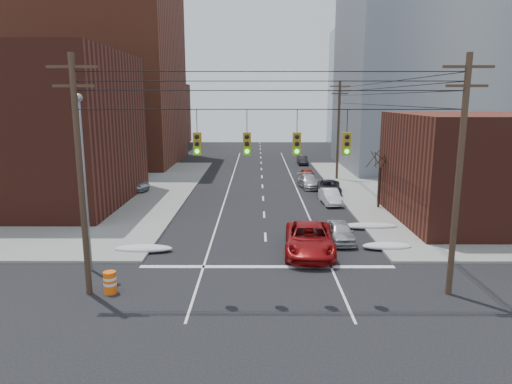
{
  "coord_description": "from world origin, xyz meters",
  "views": [
    {
      "loc": [
        -0.54,
        -17.18,
        9.05
      ],
      "look_at": [
        -0.63,
        12.36,
        3.0
      ],
      "focal_mm": 32.0,
      "sensor_mm": 36.0,
      "label": 1
    }
  ],
  "objects_px": {
    "lot_car_c": "(84,188)",
    "lot_car_d": "(79,180)",
    "construction_barrel": "(110,282)",
    "parked_car_d": "(309,182)",
    "parked_car_a": "(340,232)",
    "red_pickup": "(309,239)",
    "lot_car_a": "(98,187)",
    "parked_car_b": "(330,197)",
    "parked_car_c": "(329,187)",
    "parked_car_f": "(302,160)",
    "parked_car_e": "(307,174)",
    "lot_car_b": "(126,184)"
  },
  "relations": [
    {
      "from": "lot_car_d",
      "to": "construction_barrel",
      "type": "distance_m",
      "value": 28.67
    },
    {
      "from": "parked_car_c",
      "to": "construction_barrel",
      "type": "relative_size",
      "value": 4.48
    },
    {
      "from": "red_pickup",
      "to": "lot_car_d",
      "type": "relative_size",
      "value": 1.55
    },
    {
      "from": "parked_car_c",
      "to": "lot_car_c",
      "type": "bearing_deg",
      "value": -169.81
    },
    {
      "from": "red_pickup",
      "to": "construction_barrel",
      "type": "relative_size",
      "value": 5.79
    },
    {
      "from": "red_pickup",
      "to": "construction_barrel",
      "type": "height_order",
      "value": "red_pickup"
    },
    {
      "from": "lot_car_a",
      "to": "lot_car_c",
      "type": "xyz_separation_m",
      "value": [
        -1.04,
        -0.83,
        0.08
      ]
    },
    {
      "from": "lot_car_a",
      "to": "red_pickup",
      "type": "bearing_deg",
      "value": -134.29
    },
    {
      "from": "lot_car_c",
      "to": "parked_car_f",
      "type": "bearing_deg",
      "value": -68.7
    },
    {
      "from": "parked_car_f",
      "to": "lot_car_c",
      "type": "relative_size",
      "value": 0.7
    },
    {
      "from": "lot_car_b",
      "to": "lot_car_c",
      "type": "bearing_deg",
      "value": 147.71
    },
    {
      "from": "red_pickup",
      "to": "parked_car_c",
      "type": "distance_m",
      "value": 17.62
    },
    {
      "from": "parked_car_c",
      "to": "lot_car_c",
      "type": "height_order",
      "value": "lot_car_c"
    },
    {
      "from": "parked_car_d",
      "to": "lot_car_b",
      "type": "height_order",
      "value": "lot_car_b"
    },
    {
      "from": "parked_car_d",
      "to": "parked_car_f",
      "type": "relative_size",
      "value": 1.21
    },
    {
      "from": "parked_car_d",
      "to": "lot_car_a",
      "type": "height_order",
      "value": "lot_car_a"
    },
    {
      "from": "parked_car_d",
      "to": "lot_car_b",
      "type": "relative_size",
      "value": 0.92
    },
    {
      "from": "parked_car_b",
      "to": "parked_car_c",
      "type": "distance_m",
      "value": 4.24
    },
    {
      "from": "parked_car_d",
      "to": "parked_car_b",
      "type": "bearing_deg",
      "value": -89.91
    },
    {
      "from": "parked_car_f",
      "to": "lot_car_d",
      "type": "bearing_deg",
      "value": -145.94
    },
    {
      "from": "lot_car_c",
      "to": "red_pickup",
      "type": "bearing_deg",
      "value": -152.1
    },
    {
      "from": "construction_barrel",
      "to": "parked_car_d",
      "type": "bearing_deg",
      "value": 64.82
    },
    {
      "from": "parked_car_a",
      "to": "red_pickup",
      "type": "bearing_deg",
      "value": -136.58
    },
    {
      "from": "red_pickup",
      "to": "parked_car_b",
      "type": "distance_m",
      "value": 13.4
    },
    {
      "from": "parked_car_a",
      "to": "parked_car_d",
      "type": "height_order",
      "value": "parked_car_a"
    },
    {
      "from": "parked_car_a",
      "to": "construction_barrel",
      "type": "bearing_deg",
      "value": -148.53
    },
    {
      "from": "parked_car_a",
      "to": "parked_car_b",
      "type": "distance_m",
      "value": 10.8
    },
    {
      "from": "lot_car_a",
      "to": "parked_car_b",
      "type": "bearing_deg",
      "value": -101.17
    },
    {
      "from": "parked_car_f",
      "to": "parked_car_e",
      "type": "bearing_deg",
      "value": -93.39
    },
    {
      "from": "red_pickup",
      "to": "parked_car_a",
      "type": "bearing_deg",
      "value": 49.25
    },
    {
      "from": "parked_car_c",
      "to": "lot_car_a",
      "type": "height_order",
      "value": "lot_car_a"
    },
    {
      "from": "parked_car_b",
      "to": "lot_car_b",
      "type": "height_order",
      "value": "lot_car_b"
    },
    {
      "from": "parked_car_e",
      "to": "lot_car_b",
      "type": "bearing_deg",
      "value": -160.45
    },
    {
      "from": "parked_car_a",
      "to": "parked_car_c",
      "type": "bearing_deg",
      "value": 82.26
    },
    {
      "from": "lot_car_c",
      "to": "lot_car_d",
      "type": "relative_size",
      "value": 1.34
    },
    {
      "from": "parked_car_b",
      "to": "parked_car_c",
      "type": "bearing_deg",
      "value": 78.37
    },
    {
      "from": "lot_car_a",
      "to": "parked_car_c",
      "type": "bearing_deg",
      "value": -90.08
    },
    {
      "from": "construction_barrel",
      "to": "parked_car_c",
      "type": "bearing_deg",
      "value": 58.81
    },
    {
      "from": "red_pickup",
      "to": "lot_car_d",
      "type": "height_order",
      "value": "red_pickup"
    },
    {
      "from": "parked_car_b",
      "to": "parked_car_c",
      "type": "xyz_separation_m",
      "value": [
        0.55,
        4.2,
        0.01
      ]
    },
    {
      "from": "parked_car_c",
      "to": "lot_car_d",
      "type": "relative_size",
      "value": 1.2
    },
    {
      "from": "parked_car_e",
      "to": "lot_car_d",
      "type": "bearing_deg",
      "value": -170.51
    },
    {
      "from": "parked_car_b",
      "to": "parked_car_f",
      "type": "relative_size",
      "value": 1.06
    },
    {
      "from": "parked_car_e",
      "to": "construction_barrel",
      "type": "xyz_separation_m",
      "value": [
        -12.67,
        -31.03,
        -0.07
      ]
    },
    {
      "from": "parked_car_d",
      "to": "parked_car_a",
      "type": "bearing_deg",
      "value": -97.98
    },
    {
      "from": "lot_car_c",
      "to": "construction_barrel",
      "type": "relative_size",
      "value": 5.0
    },
    {
      "from": "parked_car_d",
      "to": "lot_car_c",
      "type": "xyz_separation_m",
      "value": [
        -21.45,
        -4.92,
        0.27
      ]
    },
    {
      "from": "parked_car_e",
      "to": "lot_car_c",
      "type": "xyz_separation_m",
      "value": [
        -21.8,
        -9.77,
        0.3
      ]
    },
    {
      "from": "parked_car_e",
      "to": "construction_barrel",
      "type": "relative_size",
      "value": 3.43
    },
    {
      "from": "parked_car_d",
      "to": "parked_car_e",
      "type": "height_order",
      "value": "parked_car_d"
    }
  ]
}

